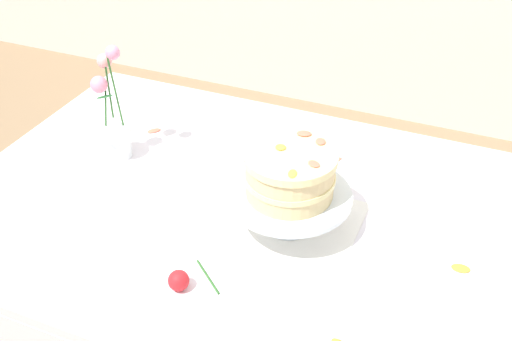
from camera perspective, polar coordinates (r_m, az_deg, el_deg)
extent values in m
cube|color=white|center=(1.53, -2.00, -3.39)|extent=(1.40, 1.00, 0.03)
cylinder|color=brown|center=(2.27, -11.49, -1.14)|extent=(0.06, 0.06, 0.71)
cylinder|color=brown|center=(1.99, 19.50, -9.05)|extent=(0.06, 0.06, 0.71)
cube|color=white|center=(1.44, 3.03, -5.23)|extent=(0.32, 0.32, 0.00)
cylinder|color=silver|center=(1.44, 3.03, -5.04)|extent=(0.11, 0.11, 0.01)
cylinder|color=silver|center=(1.41, 3.09, -3.72)|extent=(0.03, 0.03, 0.07)
cylinder|color=silver|center=(1.39, 3.14, -2.32)|extent=(0.29, 0.29, 0.01)
cylinder|color=beige|center=(1.37, 3.18, -1.48)|extent=(0.20, 0.20, 0.04)
cylinder|color=beige|center=(1.35, 3.21, -0.59)|extent=(0.21, 0.21, 0.01)
cylinder|color=beige|center=(1.34, 3.25, 0.32)|extent=(0.20, 0.20, 0.04)
cylinder|color=beige|center=(1.32, 3.29, 1.33)|extent=(0.21, 0.21, 0.02)
ellipsoid|color=yellow|center=(1.33, 2.34, 2.22)|extent=(0.03, 0.03, 0.01)
ellipsoid|color=yellow|center=(1.25, 3.46, -0.28)|extent=(0.02, 0.03, 0.00)
ellipsoid|color=#E56B51|center=(1.28, 5.49, 0.64)|extent=(0.04, 0.03, 0.00)
ellipsoid|color=#E56B51|center=(1.36, 6.12, 2.75)|extent=(0.03, 0.04, 0.01)
ellipsoid|color=#E56B51|center=(1.38, 4.57, 3.51)|extent=(0.04, 0.03, 0.01)
cylinder|color=silver|center=(1.71, -12.89, 2.33)|extent=(0.07, 0.07, 0.07)
cone|color=silver|center=(1.68, -13.16, 4.09)|extent=(0.10, 0.10, 0.06)
cylinder|color=#2D6028|center=(1.62, -13.16, 7.43)|extent=(0.02, 0.01, 0.21)
sphere|color=pink|center=(1.57, -13.38, 10.78)|extent=(0.04, 0.04, 0.04)
cylinder|color=#2D6028|center=(1.64, -13.66, 7.16)|extent=(0.02, 0.02, 0.17)
sphere|color=pink|center=(1.61, -14.12, 10.00)|extent=(0.04, 0.04, 0.04)
cylinder|color=#2D6028|center=(1.64, -14.00, 6.02)|extent=(0.02, 0.02, 0.12)
sphere|color=pink|center=(1.61, -14.60, 7.86)|extent=(0.04, 0.04, 0.04)
ellipsoid|color=#236B2D|center=(1.62, -14.09, 6.77)|extent=(0.04, 0.04, 0.02)
cylinder|color=#2D6028|center=(1.32, -4.56, -9.97)|extent=(0.09, 0.07, 0.01)
sphere|color=red|center=(1.29, -7.31, -10.26)|extent=(0.05, 0.05, 0.05)
ellipsoid|color=#E56B51|center=(1.68, 7.52, 1.02)|extent=(0.04, 0.04, 0.00)
ellipsoid|color=#E56B51|center=(1.82, -9.61, 3.73)|extent=(0.04, 0.05, 0.01)
ellipsoid|color=orange|center=(1.41, 18.76, -8.73)|extent=(0.04, 0.03, 0.00)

